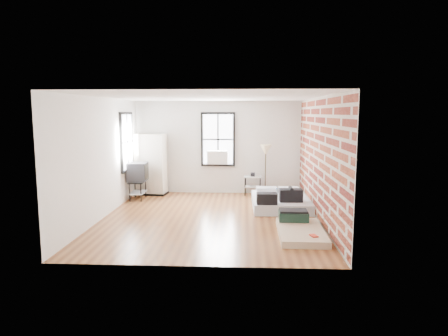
# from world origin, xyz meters

# --- Properties ---
(ground) EXTENTS (6.00, 6.00, 0.00)m
(ground) POSITION_xyz_m (0.00, 0.00, 0.00)
(ground) COLOR brown
(ground) RESTS_ON ground
(room_shell) EXTENTS (5.02, 6.02, 2.80)m
(room_shell) POSITION_xyz_m (0.23, 0.36, 1.74)
(room_shell) COLOR silver
(room_shell) RESTS_ON ground
(mattress_main) EXTENTS (1.47, 1.98, 0.63)m
(mattress_main) POSITION_xyz_m (1.75, 1.15, 0.17)
(mattress_main) COLOR silver
(mattress_main) RESTS_ON ground
(mattress_bare) EXTENTS (0.92, 1.71, 0.37)m
(mattress_bare) POSITION_xyz_m (1.93, -1.09, 0.11)
(mattress_bare) COLOR #C4B08D
(mattress_bare) RESTS_ON ground
(wardrobe) EXTENTS (0.98, 0.65, 1.82)m
(wardrobe) POSITION_xyz_m (-2.00, 2.65, 0.91)
(wardrobe) COLOR black
(wardrobe) RESTS_ON ground
(side_table) EXTENTS (0.53, 0.44, 0.67)m
(side_table) POSITION_xyz_m (1.06, 2.72, 0.45)
(side_table) COLOR black
(side_table) RESTS_ON ground
(floor_lamp) EXTENTS (0.33, 0.33, 1.52)m
(floor_lamp) POSITION_xyz_m (1.43, 2.65, 1.29)
(floor_lamp) COLOR black
(floor_lamp) RESTS_ON ground
(tv_stand) EXTENTS (0.55, 0.76, 1.06)m
(tv_stand) POSITION_xyz_m (-2.21, 1.91, 0.76)
(tv_stand) COLOR black
(tv_stand) RESTS_ON ground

